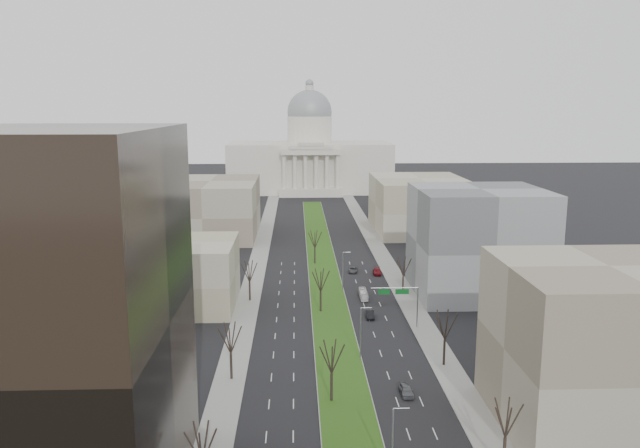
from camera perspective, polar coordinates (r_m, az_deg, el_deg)
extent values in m
plane|color=black|center=(169.06, 0.20, -3.66)|extent=(600.00, 600.00, 0.00)
cube|color=#999993|center=(168.08, 0.21, -3.72)|extent=(8.00, 222.00, 0.15)
cube|color=#224612|center=(168.05, 0.21, -3.69)|extent=(7.70, 221.70, 0.06)
cube|color=gray|center=(145.21, -6.34, -6.13)|extent=(5.00, 330.00, 0.15)
cube|color=gray|center=(146.86, 7.49, -5.96)|extent=(5.00, 330.00, 0.15)
cube|color=beige|center=(315.12, -0.94, 5.27)|extent=(80.00, 40.00, 24.00)
cube|color=beige|center=(293.43, -0.84, 2.89)|extent=(30.00, 6.00, 4.00)
cube|color=beige|center=(291.45, -0.85, 6.60)|extent=(28.00, 5.00, 2.50)
cube|color=beige|center=(291.31, -0.85, 6.99)|extent=(20.00, 5.00, 1.80)
cube|color=beige|center=(291.21, -0.85, 7.30)|extent=(12.00, 5.00, 1.60)
cylinder|color=beige|center=(313.91, -0.95, 8.54)|extent=(22.00, 22.00, 14.00)
sphere|color=gray|center=(313.70, -0.96, 10.18)|extent=(22.00, 22.00, 22.00)
cylinder|color=beige|center=(313.78, -0.97, 12.19)|extent=(4.00, 4.00, 4.00)
sphere|color=gray|center=(313.87, -0.97, 12.74)|extent=(4.00, 4.00, 4.00)
cylinder|color=beige|center=(292.21, -3.30, 4.82)|extent=(2.00, 2.00, 16.00)
cylinder|color=beige|center=(292.16, -2.32, 4.83)|extent=(2.00, 2.00, 16.00)
cylinder|color=beige|center=(292.19, -1.34, 4.83)|extent=(2.00, 2.00, 16.00)
cylinder|color=beige|center=(292.31, -0.35, 4.84)|extent=(2.00, 2.00, 16.00)
cylinder|color=beige|center=(292.51, 0.63, 4.84)|extent=(2.00, 2.00, 16.00)
cylinder|color=beige|center=(292.80, 1.61, 4.85)|extent=(2.00, 2.00, 16.00)
cube|color=black|center=(72.03, -27.10, -8.30)|extent=(34.00, 30.00, 40.00)
cube|color=tan|center=(135.83, -13.25, -4.50)|extent=(26.00, 22.00, 14.00)
cube|color=gray|center=(90.94, 24.38, -10.22)|extent=(26.00, 24.00, 22.00)
cube|color=slate|center=(144.78, 14.26, -1.57)|extent=(28.00, 26.00, 24.00)
cube|color=gray|center=(208.18, -9.94, 1.44)|extent=(30.00, 40.00, 18.00)
cube|color=tan|center=(215.32, 9.05, 1.78)|extent=(30.00, 40.00, 18.00)
cylinder|color=black|center=(100.44, -8.12, -12.77)|extent=(0.40, 0.40, 4.32)
cylinder|color=black|center=(137.92, -6.44, -6.16)|extent=(0.40, 0.40, 4.22)
cylinder|color=black|center=(106.33, 11.28, -11.48)|extent=(0.40, 0.40, 4.42)
cylinder|color=black|center=(143.43, 7.59, -5.56)|extent=(0.40, 0.40, 4.03)
cylinder|color=black|center=(92.76, 1.06, -14.73)|extent=(0.40, 0.40, 4.32)
cylinder|color=black|center=(129.97, 0.06, -7.13)|extent=(0.40, 0.40, 4.32)
cylinder|color=black|center=(168.47, -0.48, -2.95)|extent=(0.40, 0.40, 4.32)
cylinder|color=gray|center=(74.61, 6.64, -19.55)|extent=(0.20, 0.20, 9.00)
cylinder|color=gray|center=(72.54, 7.45, -16.36)|extent=(1.80, 0.12, 0.12)
cylinder|color=gray|center=(106.04, 3.72, -10.02)|extent=(0.20, 0.20, 9.00)
cylinder|color=gray|center=(104.59, 4.25, -7.65)|extent=(1.80, 0.12, 0.12)
cylinder|color=gray|center=(143.99, 2.09, -4.38)|extent=(0.20, 0.20, 9.00)
cylinder|color=gray|center=(142.93, 2.47, -2.60)|extent=(1.80, 0.12, 0.12)
cylinder|color=gray|center=(122.01, 8.89, -7.56)|extent=(0.24, 0.24, 8.00)
cylinder|color=gray|center=(120.04, 6.83, -5.81)|extent=(9.00, 0.18, 0.18)
cube|color=#0C591E|center=(120.59, 7.52, -6.15)|extent=(2.60, 0.08, 1.00)
cube|color=#0C591E|center=(120.06, 5.87, -6.19)|extent=(2.20, 0.08, 1.00)
imported|color=#52565A|center=(96.22, 7.87, -14.78)|extent=(1.88, 4.42, 1.49)
imported|color=black|center=(127.38, 4.59, -8.22)|extent=(1.75, 4.48, 1.45)
imported|color=maroon|center=(159.22, 5.24, -4.35)|extent=(2.41, 5.12, 1.44)
imported|color=#44474B|center=(160.83, 3.05, -4.20)|extent=(2.65, 4.66, 1.23)
imported|color=white|center=(139.60, 3.99, -6.42)|extent=(1.63, 6.63, 1.84)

